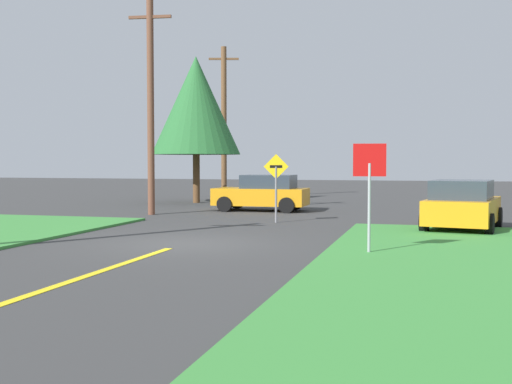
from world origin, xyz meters
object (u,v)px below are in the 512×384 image
(stop_sign, at_px, (369,177))
(direction_sign, at_px, (276,180))
(utility_pole_mid, at_px, (151,105))
(car_on_crossroad, at_px, (463,205))
(car_approaching_junction, at_px, (263,193))
(utility_pole_far, at_px, (224,121))
(oak_tree_left, at_px, (196,106))

(stop_sign, height_order, direction_sign, stop_sign)
(utility_pole_mid, bearing_deg, stop_sign, -43.21)
(car_on_crossroad, height_order, utility_pole_mid, utility_pole_mid)
(car_approaching_junction, bearing_deg, utility_pole_far, -61.83)
(stop_sign, bearing_deg, car_on_crossroad, -118.07)
(car_on_crossroad, relative_size, oak_tree_left, 0.55)
(utility_pole_far, distance_m, oak_tree_left, 4.40)
(car_approaching_junction, bearing_deg, stop_sign, 115.19)
(car_on_crossroad, xyz_separation_m, utility_pole_far, (-12.98, 14.95, 3.84))
(car_on_crossroad, distance_m, oak_tree_left, 17.43)
(oak_tree_left, bearing_deg, car_approaching_junction, -42.75)
(car_on_crossroad, bearing_deg, oak_tree_left, 61.78)
(direction_sign, bearing_deg, stop_sign, -61.13)
(car_on_crossroad, xyz_separation_m, direction_sign, (-6.39, 0.91, 0.74))
(direction_sign, bearing_deg, utility_pole_mid, 161.08)
(oak_tree_left, bearing_deg, stop_sign, -57.65)
(stop_sign, height_order, utility_pole_mid, utility_pole_mid)
(oak_tree_left, bearing_deg, utility_pole_far, 88.22)
(car_on_crossroad, xyz_separation_m, car_approaching_junction, (-8.23, 6.08, 0.00))
(stop_sign, relative_size, utility_pole_far, 0.29)
(utility_pole_far, height_order, direction_sign, utility_pole_far)
(stop_sign, height_order, utility_pole_far, utility_pole_far)
(utility_pole_far, height_order, oak_tree_left, utility_pole_far)
(direction_sign, xyz_separation_m, oak_tree_left, (-6.73, 9.68, 3.67))
(utility_pole_far, xyz_separation_m, oak_tree_left, (-0.14, -4.36, 0.57))
(stop_sign, xyz_separation_m, oak_tree_left, (-10.70, 16.90, 3.35))
(utility_pole_mid, bearing_deg, car_on_crossroad, -13.41)
(utility_pole_mid, xyz_separation_m, direction_sign, (5.83, -2.00, -3.02))
(direction_sign, height_order, oak_tree_left, oak_tree_left)
(stop_sign, relative_size, direction_sign, 1.06)
(utility_pole_mid, distance_m, utility_pole_far, 12.07)
(car_on_crossroad, relative_size, direction_sign, 1.74)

